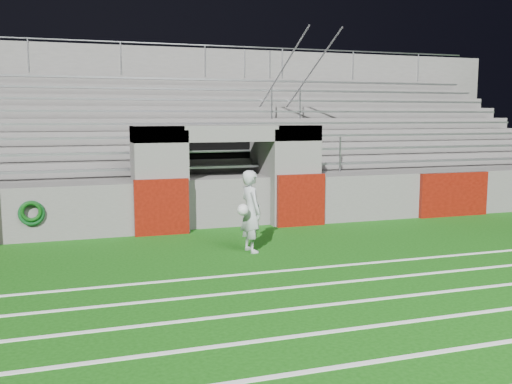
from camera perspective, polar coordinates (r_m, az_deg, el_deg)
name	(u,v)px	position (r m, az deg, el deg)	size (l,w,h in m)	color
ground	(274,258)	(11.57, 1.86, -6.57)	(90.00, 90.00, 0.00)	#114A0C
field_markings	(419,355)	(7.31, 15.95, -15.40)	(28.00, 8.09, 0.01)	white
stadium_structure	(192,157)	(18.95, -6.44, 3.48)	(26.00, 8.48, 5.42)	#585653
goalkeeper_with_ball	(251,211)	(11.88, -0.54, -1.93)	(0.64, 0.76, 1.72)	#A1A7AB
hose_coil	(31,213)	(13.66, -21.54, -1.93)	(0.58, 0.15, 0.58)	#0D4219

